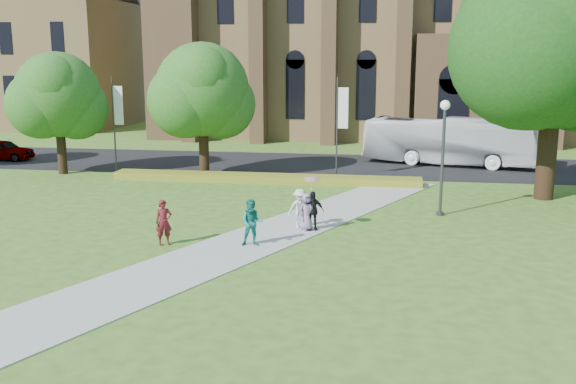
% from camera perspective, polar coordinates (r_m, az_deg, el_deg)
% --- Properties ---
extents(ground, '(160.00, 160.00, 0.00)m').
position_cam_1_polar(ground, '(24.38, -3.46, -5.00)').
color(ground, '#36611D').
rests_on(ground, ground).
extents(road, '(160.00, 10.00, 0.02)m').
position_cam_1_polar(road, '(43.66, 2.21, 2.47)').
color(road, black).
rests_on(road, ground).
extents(footpath, '(15.58, 28.54, 0.04)m').
position_cam_1_polar(footpath, '(25.32, -2.97, -4.31)').
color(footpath, '#B2B2A8').
rests_on(footpath, ground).
extents(flower_hedge, '(18.00, 1.40, 0.45)m').
position_cam_1_polar(flower_hedge, '(37.31, -2.09, 1.22)').
color(flower_hedge, '#B89324').
rests_on(flower_hedge, ground).
extents(building_west, '(22.00, 14.00, 18.30)m').
position_cam_1_polar(building_west, '(75.72, -22.61, 12.48)').
color(building_west, brown).
rests_on(building_west, ground).
extents(streetlamp, '(0.44, 0.44, 5.24)m').
position_cam_1_polar(streetlamp, '(29.62, 13.64, 4.19)').
color(streetlamp, '#38383D').
rests_on(streetlamp, ground).
extents(large_tree, '(9.60, 9.60, 13.20)m').
position_cam_1_polar(large_tree, '(34.73, 22.79, 13.07)').
color(large_tree, '#332114').
rests_on(large_tree, ground).
extents(street_tree_0, '(5.20, 5.20, 7.50)m').
position_cam_1_polar(street_tree_0, '(41.99, -19.79, 8.11)').
color(street_tree_0, '#332114').
rests_on(street_tree_0, ground).
extents(street_tree_1, '(5.60, 5.60, 8.05)m').
position_cam_1_polar(street_tree_1, '(38.96, -7.63, 8.98)').
color(street_tree_1, '#332114').
rests_on(street_tree_1, ground).
extents(banner_pole_0, '(0.70, 0.10, 6.00)m').
position_cam_1_polar(banner_pole_0, '(38.28, 4.55, 6.24)').
color(banner_pole_0, '#38383D').
rests_on(banner_pole_0, ground).
extents(banner_pole_1, '(0.70, 0.10, 6.00)m').
position_cam_1_polar(banner_pole_1, '(41.78, -15.09, 6.33)').
color(banner_pole_1, '#38383D').
rests_on(banner_pole_1, ground).
extents(tour_coach, '(11.75, 5.44, 3.19)m').
position_cam_1_polar(tour_coach, '(44.59, 14.13, 4.40)').
color(tour_coach, silver).
rests_on(tour_coach, road).
extents(car_0, '(4.29, 1.77, 1.45)m').
position_cam_1_polar(car_0, '(49.71, -24.00, 3.45)').
color(car_0, gray).
rests_on(car_0, road).
extents(pedestrian_0, '(0.75, 0.66, 1.74)m').
position_cam_1_polar(pedestrian_0, '(24.94, -10.99, -2.65)').
color(pedestrian_0, '#581419').
rests_on(pedestrian_0, footpath).
extents(pedestrian_1, '(0.98, 0.83, 1.79)m').
position_cam_1_polar(pedestrian_1, '(24.34, -3.21, -2.74)').
color(pedestrian_1, '#17746E').
rests_on(pedestrian_1, footpath).
extents(pedestrian_2, '(1.23, 1.05, 1.65)m').
position_cam_1_polar(pedestrian_2, '(26.95, 1.06, -1.46)').
color(pedestrian_2, silver).
rests_on(pedestrian_2, footpath).
extents(pedestrian_3, '(1.03, 0.64, 1.64)m').
position_cam_1_polar(pedestrian_3, '(26.55, 2.17, -1.68)').
color(pedestrian_3, black).
rests_on(pedestrian_3, footpath).
extents(pedestrian_4, '(0.91, 0.85, 1.56)m').
position_cam_1_polar(pedestrian_4, '(26.54, 1.69, -1.77)').
color(pedestrian_4, gray).
rests_on(pedestrian_4, footpath).
extents(parasol, '(0.78, 0.78, 0.61)m').
position_cam_1_polar(parasol, '(26.38, 2.12, 0.56)').
color(parasol, '#E09EB7').
rests_on(parasol, pedestrian_4).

